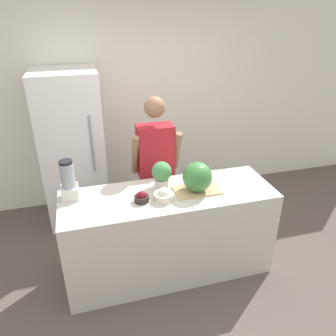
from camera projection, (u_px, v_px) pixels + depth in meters
name	position (u px, v px, depth m)	size (l,w,h in m)	color
ground_plane	(178.00, 292.00, 3.17)	(14.00, 14.00, 0.00)	#564C47
wall_back	(135.00, 106.00, 4.32)	(8.00, 0.06, 2.60)	white
counter_island	(169.00, 233.00, 3.26)	(2.01, 0.67, 0.91)	beige
refrigerator	(73.00, 150.00, 3.93)	(0.72, 0.73, 1.87)	white
person	(156.00, 169.00, 3.61)	(0.53, 0.27, 1.68)	#4C608C
cutting_board	(197.00, 190.00, 3.10)	(0.43, 0.26, 0.01)	tan
watermelon	(197.00, 177.00, 3.02)	(0.28, 0.28, 0.28)	#3D7F3D
bowl_cherries	(142.00, 198.00, 2.91)	(0.13, 0.13, 0.10)	#2D231E
bowl_cream	(164.00, 195.00, 2.93)	(0.18, 0.18, 0.12)	beige
blender	(69.00, 182.00, 2.91)	(0.15, 0.15, 0.37)	silver
potted_plant	(162.00, 173.00, 3.11)	(0.19, 0.19, 0.26)	beige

